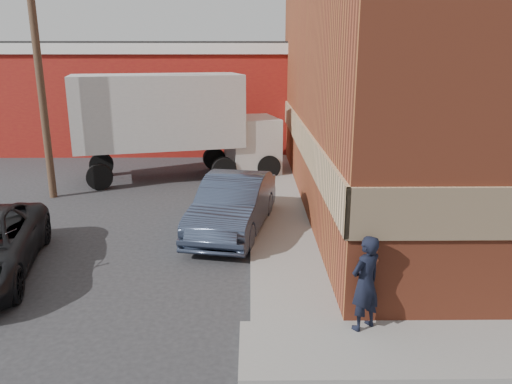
% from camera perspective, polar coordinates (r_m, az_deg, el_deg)
% --- Properties ---
extents(ground, '(90.00, 90.00, 0.00)m').
position_cam_1_polar(ground, '(9.99, 1.15, -15.14)').
color(ground, '#28282B').
rests_on(ground, ground).
extents(brick_building, '(14.25, 18.25, 9.36)m').
position_cam_1_polar(brick_building, '(19.64, 26.64, 12.86)').
color(brick_building, brown).
rests_on(brick_building, ground).
extents(sidewalk_west, '(1.80, 18.00, 0.12)m').
position_cam_1_polar(sidewalk_west, '(18.31, 2.17, -0.31)').
color(sidewalk_west, gray).
rests_on(sidewalk_west, ground).
extents(warehouse, '(16.30, 8.30, 5.60)m').
position_cam_1_polar(warehouse, '(29.22, -12.13, 10.89)').
color(warehouse, maroon).
rests_on(warehouse, ground).
extents(utility_pole, '(2.00, 0.26, 9.00)m').
position_cam_1_polar(utility_pole, '(18.99, -23.63, 13.35)').
color(utility_pole, '#503928').
rests_on(utility_pole, ground).
extents(man, '(0.80, 0.74, 1.84)m').
position_cam_1_polar(man, '(9.50, 12.38, -10.13)').
color(man, black).
rests_on(man, sidewalk_south).
extents(sedan, '(2.71, 5.26, 1.65)m').
position_cam_1_polar(sedan, '(14.57, -2.62, -1.43)').
color(sedan, '#313C52').
rests_on(sedan, ground).
extents(box_truck, '(8.97, 4.59, 4.25)m').
position_cam_1_polar(box_truck, '(20.86, -8.73, 8.22)').
color(box_truck, beige).
rests_on(box_truck, ground).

